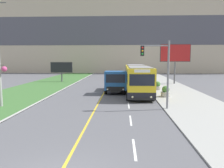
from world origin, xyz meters
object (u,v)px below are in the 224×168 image
car_distant (117,76)px  planter_round_second (157,86)px  dump_truck (116,82)px  city_bus (137,79)px  traffic_light_mast (160,66)px  planter_round_third (152,81)px  billboard_large (175,54)px  planter_round_near (166,92)px  billboard_small (62,68)px

car_distant → planter_round_second: 14.68m
planter_round_second → dump_truck: bearing=-155.0°
city_bus → traffic_light_mast: size_ratio=2.36×
planter_round_third → billboard_large: bearing=25.2°
dump_truck → planter_round_third: (5.28, 7.70, -0.74)m
traffic_light_mast → planter_round_near: size_ratio=4.73×
planter_round_near → planter_round_third: (-0.00, 10.49, -0.01)m
planter_round_second → car_distant: bearing=112.3°
planter_round_third → planter_round_near: bearing=-90.0°
city_bus → billboard_small: bearing=136.9°
billboard_large → car_distant: bearing=144.9°
billboard_small → planter_round_third: (15.16, -4.40, -1.84)m
billboard_small → planter_round_third: 15.89m
billboard_large → planter_round_second: (-3.78, -7.02, -4.16)m
traffic_light_mast → planter_round_second: bearing=81.6°
billboard_large → planter_round_second: bearing=-118.3°
billboard_large → planter_round_near: size_ratio=5.46×
billboard_small → car_distant: bearing=22.4°
billboard_small → planter_round_near: billboard_small is taller
planter_round_near → planter_round_second: size_ratio=1.08×
dump_truck → planter_round_second: size_ratio=5.89×
billboard_small → planter_round_third: size_ratio=3.39×
billboard_small → planter_round_second: (15.15, -9.64, -1.87)m
billboard_large → planter_round_third: billboard_large is taller
billboard_large → billboard_small: (-18.93, 2.63, -2.29)m
planter_round_near → billboard_large: bearing=72.9°
city_bus → billboard_small: (-12.41, 11.62, 0.78)m
city_bus → billboard_large: bearing=54.1°
traffic_light_mast → billboard_large: size_ratio=0.87×
planter_round_near → planter_round_third: 10.49m
traffic_light_mast → planter_round_second: (1.58, 10.66, -2.95)m
dump_truck → billboard_small: (-9.88, 12.10, 1.10)m
traffic_light_mast → planter_round_third: size_ratio=4.82×
car_distant → billboard_small: size_ratio=1.12×
planter_round_third → city_bus: bearing=-110.8°
billboard_large → traffic_light_mast: bearing=-106.9°
car_distant → billboard_small: bearing=-157.6°
dump_truck → billboard_small: size_ratio=1.64×
car_distant → planter_round_near: (5.59, -18.83, -0.10)m
dump_truck → planter_round_near: (5.28, -2.79, -0.73)m
billboard_small → planter_round_near: 21.33m
car_distant → planter_round_near: bearing=-73.5°
dump_truck → planter_round_second: 5.86m
planter_round_third → planter_round_second: bearing=-90.1°
city_bus → planter_round_second: (2.73, 1.97, -1.08)m
traffic_light_mast → billboard_small: size_ratio=1.42×
city_bus → billboard_large: size_ratio=2.05×
car_distant → planter_round_third: (5.59, -8.34, -0.11)m
dump_truck → billboard_small: bearing=129.2°
traffic_light_mast → planter_round_third: bearing=84.3°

